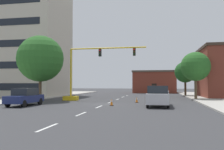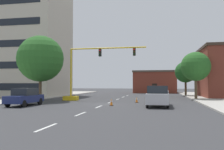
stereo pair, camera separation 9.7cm
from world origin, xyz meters
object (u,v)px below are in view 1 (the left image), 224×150
(tree_right_far, at_px, (185,72))
(sedan_navy_near_left, at_px, (25,97))
(traffic_cone_roadside_a, at_px, (112,102))
(pickup_truck_silver, at_px, (158,96))
(tree_left_near, at_px, (40,59))
(traffic_cone_roadside_b, at_px, (137,100))
(traffic_signal_gantry, at_px, (82,82))
(tree_right_mid, at_px, (195,67))

(tree_right_far, xyz_separation_m, sedan_navy_near_left, (-17.78, -22.09, -3.30))
(traffic_cone_roadside_a, bearing_deg, tree_right_far, 65.43)
(pickup_truck_silver, xyz_separation_m, sedan_navy_near_left, (-12.99, -1.77, -0.09))
(tree_left_near, relative_size, sedan_navy_near_left, 1.81)
(tree_right_far, distance_m, sedan_navy_near_left, 28.55)
(traffic_cone_roadside_a, height_order, traffic_cone_roadside_b, traffic_cone_roadside_a)
(traffic_signal_gantry, distance_m, traffic_cone_roadside_a, 8.65)
(tree_right_far, relative_size, tree_right_mid, 0.93)
(tree_left_near, xyz_separation_m, sedan_navy_near_left, (1.46, -6.02, -4.42))
(sedan_navy_near_left, relative_size, traffic_cone_roadside_b, 6.99)
(tree_left_near, distance_m, traffic_cone_roadside_a, 11.90)
(pickup_truck_silver, height_order, traffic_cone_roadside_a, pickup_truck_silver)
(tree_right_mid, relative_size, traffic_cone_roadside_a, 9.40)
(tree_left_near, relative_size, tree_right_mid, 1.26)
(tree_left_near, height_order, tree_right_far, tree_left_near)
(tree_right_far, relative_size, traffic_cone_roadside_a, 8.71)
(tree_right_mid, height_order, sedan_navy_near_left, tree_right_mid)
(tree_right_far, relative_size, pickup_truck_silver, 1.11)
(tree_left_near, bearing_deg, tree_right_far, 39.86)
(traffic_signal_gantry, relative_size, traffic_cone_roadside_a, 15.47)
(pickup_truck_silver, bearing_deg, tree_left_near, 163.59)
(tree_right_far, bearing_deg, pickup_truck_silver, -103.25)
(tree_left_near, height_order, traffic_cone_roadside_a, tree_left_near)
(traffic_cone_roadside_b, bearing_deg, pickup_truck_silver, -59.73)
(pickup_truck_silver, relative_size, traffic_cone_roadside_a, 7.88)
(traffic_signal_gantry, bearing_deg, traffic_cone_roadside_a, -51.72)
(traffic_signal_gantry, height_order, tree_right_far, traffic_signal_gantry)
(tree_left_near, distance_m, tree_right_mid, 20.58)
(tree_right_far, xyz_separation_m, traffic_cone_roadside_a, (-9.35, -20.45, -3.84))
(traffic_signal_gantry, xyz_separation_m, traffic_cone_roadside_b, (7.37, -2.36, -2.02))
(tree_left_near, relative_size, pickup_truck_silver, 1.50)
(pickup_truck_silver, distance_m, traffic_cone_roadside_a, 4.61)
(traffic_cone_roadside_a, bearing_deg, traffic_cone_roadside_b, 63.16)
(tree_right_mid, bearing_deg, traffic_signal_gantry, -164.13)
(tree_left_near, bearing_deg, tree_right_mid, 18.28)
(tree_right_mid, height_order, pickup_truck_silver, tree_right_mid)
(tree_right_mid, bearing_deg, pickup_truck_silver, -115.36)
(tree_right_mid, distance_m, pickup_truck_silver, 12.37)
(traffic_signal_gantry, height_order, tree_left_near, tree_left_near)
(tree_right_mid, distance_m, sedan_navy_near_left, 22.25)
(sedan_navy_near_left, xyz_separation_m, traffic_cone_roadside_b, (10.58, 5.90, -0.57))
(sedan_navy_near_left, height_order, traffic_cone_roadside_a, sedan_navy_near_left)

